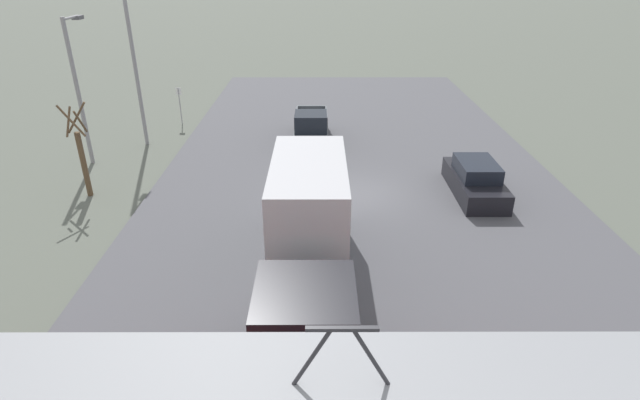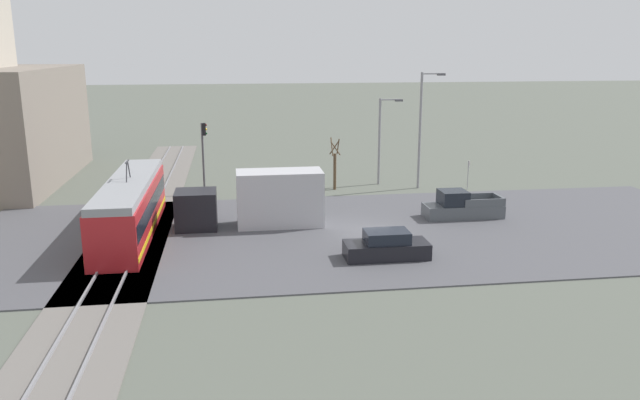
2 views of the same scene
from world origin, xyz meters
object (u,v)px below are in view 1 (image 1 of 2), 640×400
Objects in this scene: pickup_truck at (311,130)px; street_tree at (82,155)px; street_lamp_near_crossing at (78,81)px; street_lamp_mid_block at (133,48)px; no_parking_sign at (180,102)px; box_truck at (308,234)px; sedan_car_0 at (475,180)px.

pickup_truck is 12.03m from street_tree.
pickup_truck is at bearing -166.20° from street_lamp_near_crossing.
pickup_truck is 1.25× the size of street_tree.
pickup_truck is 12.08m from street_lamp_near_crossing.
no_parking_sign is at bearing -106.13° from street_lamp_mid_block.
street_tree is 7.75m from street_lamp_mid_block.
box_truck is 1.78× the size of pickup_truck.
pickup_truck is 0.73× the size of street_lamp_near_crossing.
street_lamp_near_crossing is (11.26, 2.77, 3.39)m from pickup_truck.
street_lamp_near_crossing is 0.77× the size of street_lamp_mid_block.
box_truck is 19.01m from no_parking_sign.
street_lamp_near_crossing is 7.58m from no_parking_sign.
street_lamp_near_crossing is at bearing 167.25° from sedan_car_0.
sedan_car_0 is (-7.22, -6.45, -1.00)m from box_truck.
sedan_car_0 is at bearing 145.77° from no_parking_sign.
street_tree is (17.07, -0.01, 1.19)m from sedan_car_0.
sedan_car_0 is 17.12m from street_tree.
street_lamp_mid_block is at bearing 73.87° from no_parking_sign.
street_lamp_near_crossing is at bearing 54.95° from street_lamp_mid_block.
street_tree reaches higher than box_truck.
pickup_truck is at bearing -144.49° from street_tree.
sedan_car_0 is 1.95× the size of no_parking_sign.
street_lamp_mid_block is (-1.95, -2.78, 1.10)m from street_lamp_near_crossing.
street_lamp_near_crossing is at bearing -43.16° from box_truck.
street_lamp_mid_block is (9.42, -13.43, 3.57)m from box_truck.
box_truck is 2.21× the size of street_tree.
pickup_truck is 10.34m from street_lamp_mid_block.
no_parking_sign is at bearing 145.77° from sedan_car_0.
box_truck is at bearing 125.04° from street_lamp_mid_block.
street_lamp_near_crossing reaches higher than pickup_truck.
street_lamp_mid_block is (16.64, -6.98, 4.57)m from sedan_car_0.
street_tree is at bearing 86.43° from street_lamp_mid_block.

